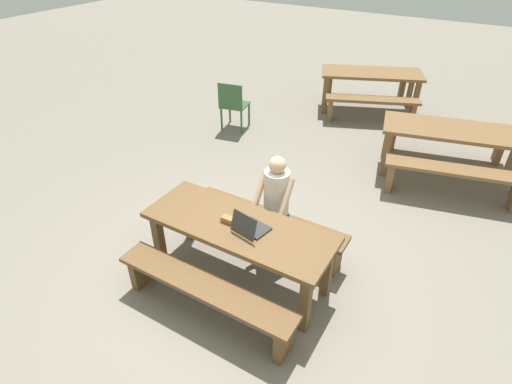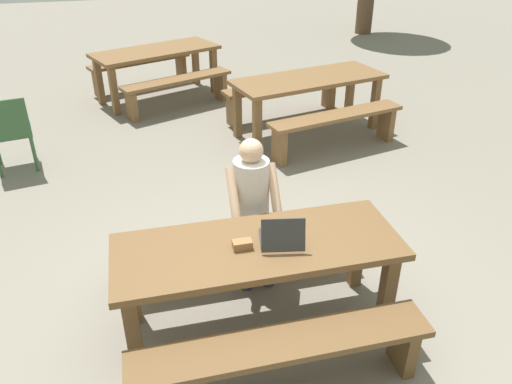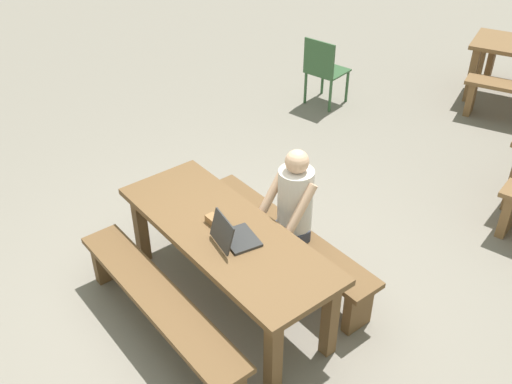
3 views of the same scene
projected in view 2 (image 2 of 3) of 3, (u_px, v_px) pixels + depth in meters
ground_plane at (258, 324)px, 3.69m from camera, size 30.00×30.00×0.00m
picnic_table_front at (258, 257)px, 3.39m from camera, size 1.91×0.71×0.71m
bench_near at (282, 353)px, 3.03m from camera, size 1.84×0.30×0.42m
bench_far at (240, 241)px, 4.03m from camera, size 1.84×0.30×0.42m
laptop at (282, 237)px, 3.31m from camera, size 0.33×0.33×0.23m
small_pouch at (242, 245)px, 3.28m from camera, size 0.13×0.07×0.06m
person_seated at (253, 204)px, 3.84m from camera, size 0.38×0.39×1.20m
plastic_chair at (10, 132)px, 5.58m from camera, size 0.52×0.52×0.87m
picnic_table_mid at (309, 86)px, 6.47m from camera, size 2.09×1.18×0.75m
bench_mid_south at (336, 123)px, 6.10m from camera, size 1.79×0.70×0.48m
bench_mid_north at (283, 92)px, 7.11m from camera, size 1.79×0.70×0.48m
picnic_table_rear at (156, 57)px, 7.66m from camera, size 2.02×1.42×0.76m
bench_rear_south at (178, 86)px, 7.36m from camera, size 1.67×0.92×0.47m
bench_rear_north at (141, 67)px, 8.24m from camera, size 1.67×0.92×0.47m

